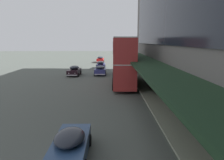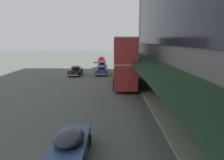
# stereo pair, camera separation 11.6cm
# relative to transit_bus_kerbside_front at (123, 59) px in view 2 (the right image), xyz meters

# --- Properties ---
(transit_bus_kerbside_front) EXTENTS (2.99, 11.51, 6.13)m
(transit_bus_kerbside_front) POSITION_rel_transit_bus_kerbside_front_xyz_m (0.00, 0.00, 0.00)
(transit_bus_kerbside_front) COLOR #AE2E2D
(transit_bus_kerbside_front) RESTS_ON ground
(sedan_far_back) EXTENTS (1.79, 4.30, 1.46)m
(sedan_far_back) POSITION_rel_transit_bus_kerbside_front_xyz_m (-3.63, -18.47, -2.57)
(sedan_far_back) COLOR navy
(sedan_far_back) RESTS_ON ground
(sedan_trailing_near) EXTENTS (1.94, 4.57, 1.60)m
(sedan_trailing_near) POSITION_rel_transit_bus_kerbside_front_xyz_m (-4.28, 29.70, -2.51)
(sedan_trailing_near) COLOR red
(sedan_trailing_near) RESTS_ON ground
(sedan_second_mid) EXTENTS (1.88, 4.65, 1.55)m
(sedan_second_mid) POSITION_rel_transit_bus_kerbside_front_xyz_m (-3.64, 16.84, -2.54)
(sedan_second_mid) COLOR navy
(sedan_second_mid) RESTS_ON ground
(sedan_second_near) EXTENTS (1.97, 4.42, 1.62)m
(sedan_second_near) POSITION_rel_transit_bus_kerbside_front_xyz_m (-7.65, 7.68, -2.51)
(sedan_second_near) COLOR black
(sedan_second_near) RESTS_ON ground
(sedan_lead_mid) EXTENTS (1.99, 4.29, 1.56)m
(sedan_lead_mid) POSITION_rel_transit_bus_kerbside_front_xyz_m (-3.39, 8.34, -2.53)
(sedan_lead_mid) COLOR navy
(sedan_lead_mid) RESTS_ON ground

